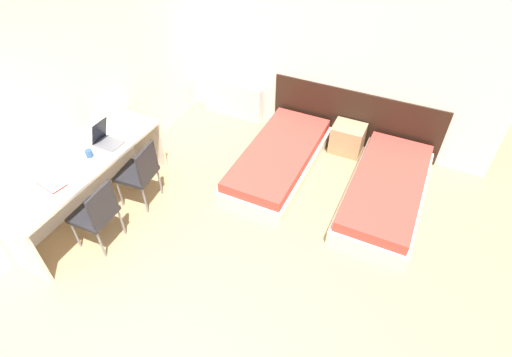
% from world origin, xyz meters
% --- Properties ---
extents(wall_back, '(5.09, 0.05, 2.70)m').
position_xyz_m(wall_back, '(0.00, 4.28, 1.35)').
color(wall_back, white).
rests_on(wall_back, ground_plane).
extents(wall_left, '(0.05, 5.26, 2.70)m').
position_xyz_m(wall_left, '(-2.07, 2.13, 1.35)').
color(wall_left, white).
rests_on(wall_left, ground_plane).
extents(headboard_panel, '(2.46, 0.03, 0.85)m').
position_xyz_m(headboard_panel, '(0.66, 4.25, 0.43)').
color(headboard_panel, black).
rests_on(headboard_panel, ground_plane).
extents(bed_near_window, '(0.90, 1.99, 0.35)m').
position_xyz_m(bed_near_window, '(-0.07, 3.22, 0.17)').
color(bed_near_window, beige).
rests_on(bed_near_window, ground_plane).
extents(bed_near_door, '(0.90, 1.99, 0.35)m').
position_xyz_m(bed_near_door, '(1.39, 3.22, 0.17)').
color(bed_near_door, beige).
rests_on(bed_near_door, ground_plane).
extents(nightstand, '(0.45, 0.37, 0.43)m').
position_xyz_m(nightstand, '(0.66, 4.03, 0.21)').
color(nightstand, tan).
rests_on(nightstand, ground_plane).
extents(radiator, '(1.01, 0.12, 0.57)m').
position_xyz_m(radiator, '(-1.28, 4.16, 0.28)').
color(radiator, silver).
rests_on(radiator, ground_plane).
extents(desk, '(0.57, 2.12, 0.78)m').
position_xyz_m(desk, '(-1.76, 1.53, 0.61)').
color(desk, beige).
rests_on(desk, ground_plane).
extents(chair_near_laptop, '(0.46, 0.46, 0.86)m').
position_xyz_m(chair_near_laptop, '(-1.35, 1.91, 0.49)').
color(chair_near_laptop, '#232328').
rests_on(chair_near_laptop, ground_plane).
extents(chair_near_notebook, '(0.43, 0.43, 0.86)m').
position_xyz_m(chair_near_notebook, '(-1.35, 1.16, 0.49)').
color(chair_near_notebook, '#232328').
rests_on(chair_near_notebook, ground_plane).
extents(laptop, '(0.31, 0.23, 0.30)m').
position_xyz_m(laptop, '(-1.76, 1.91, 0.84)').
color(laptop, slate).
rests_on(laptop, desk).
extents(open_notebook, '(0.34, 0.23, 0.02)m').
position_xyz_m(open_notebook, '(-1.81, 1.11, 0.79)').
color(open_notebook, '#B21E1E').
rests_on(open_notebook, desk).
extents(mug, '(0.08, 0.08, 0.09)m').
position_xyz_m(mug, '(-1.77, 1.64, 0.82)').
color(mug, '#2D5184').
rests_on(mug, desk).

